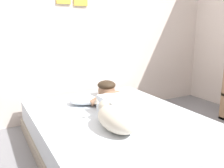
# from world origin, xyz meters

# --- Properties ---
(ground_plane) EXTENTS (12.69, 12.69, 0.00)m
(ground_plane) POSITION_xyz_m (0.00, 0.00, 0.00)
(ground_plane) COLOR gray
(back_wall) EXTENTS (4.35, 0.12, 2.50)m
(back_wall) POSITION_xyz_m (-0.00, 1.40, 1.25)
(back_wall) COLOR silver
(back_wall) RESTS_ON ground
(bed) EXTENTS (1.54, 2.02, 0.35)m
(bed) POSITION_xyz_m (0.04, 0.25, 0.17)
(bed) COLOR gray
(bed) RESTS_ON ground
(pillow) EXTENTS (0.52, 0.32, 0.11)m
(pillow) POSITION_xyz_m (-0.01, 0.77, 0.41)
(pillow) COLOR silver
(pillow) RESTS_ON bed
(person_lying) EXTENTS (0.43, 0.92, 0.27)m
(person_lying) POSITION_xyz_m (0.12, 0.29, 0.46)
(person_lying) COLOR silver
(person_lying) RESTS_ON bed
(dog) EXTENTS (0.26, 0.57, 0.21)m
(dog) POSITION_xyz_m (-0.13, 0.01, 0.45)
(dog) COLOR beige
(dog) RESTS_ON bed
(coffee_cup) EXTENTS (0.13, 0.09, 0.07)m
(coffee_cup) POSITION_xyz_m (0.18, 0.68, 0.39)
(coffee_cup) COLOR white
(coffee_cup) RESTS_ON bed
(cell_phone) EXTENTS (0.07, 0.14, 0.01)m
(cell_phone) POSITION_xyz_m (-0.04, -0.08, 0.36)
(cell_phone) COLOR black
(cell_phone) RESTS_ON bed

